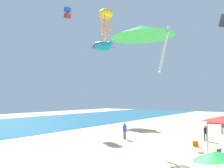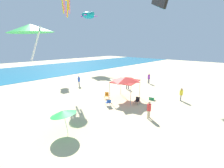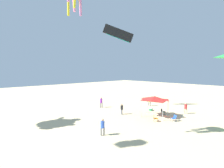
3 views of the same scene
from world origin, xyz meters
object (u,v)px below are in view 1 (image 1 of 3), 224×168
Objects in this scene: person_by_tent at (125,129)px; kite_turtle_teal at (102,46)px; beach_umbrella at (214,155)px; person_kite_handler at (223,125)px; folding_chair_right_of_tent at (217,153)px; kite_box_blue at (67,13)px; person_watching_sky at (206,132)px; folding_chair_left_of_tent at (196,146)px; kite_delta_green at (142,31)px; kite_octopus_yellow at (106,16)px.

person_by_tent is 0.34× the size of kite_turtle_teal.
beach_umbrella reaches higher than person_kite_handler.
kite_box_blue is (10.87, 28.13, 20.21)m from folding_chair_right_of_tent.
beach_umbrella is 14.03m from person_watching_sky.
kite_box_blue is 0.40× the size of kite_turtle_teal.
kite_turtle_teal is (5.39, 23.55, 14.13)m from person_kite_handler.
kite_turtle_teal is at bearing 104.59° from folding_chair_left_of_tent.
person_watching_sky is 8.43m from person_by_tent.
folding_chair_left_of_tent is 8.10m from person_by_tent.
person_by_tent is at bearing -37.37° from kite_turtle_teal.
person_kite_handler is 1.06× the size of person_by_tent.
person_by_tent is at bearing -20.51° from person_watching_sky.
person_watching_sky is (13.47, 3.83, -0.83)m from beach_umbrella.
folding_chair_right_of_tent is 10.34m from person_by_tent.
folding_chair_left_of_tent is at bearing 121.11° from person_kite_handler.
beach_umbrella is 2.65× the size of folding_chair_right_of_tent.
beach_umbrella is 19.41m from person_kite_handler.
kite_delta_green is (-17.56, -25.82, -12.50)m from kite_box_blue.
beach_umbrella reaches higher than person_by_tent.
folding_chair_left_of_tent is at bearing 21.65° from beach_umbrella.
kite_turtle_teal reaches higher than person_kite_handler.
kite_delta_green reaches higher than person_watching_sky.
kite_delta_green is 0.81× the size of kite_turtle_teal.
kite_delta_green is at bearing 94.58° from beach_umbrella.
kite_octopus_yellow is at bearing 55.56° from beach_umbrella.
kite_box_blue reaches higher than folding_chair_left_of_tent.
person_watching_sky is (5.40, 0.63, 0.47)m from folding_chair_left_of_tent.
folding_chair_right_of_tent is at bearing -108.88° from kite_box_blue.
person_kite_handler is 0.88× the size of kite_box_blue.
kite_octopus_yellow reaches higher than person_kite_handler.
kite_octopus_yellow is 15.70m from kite_delta_green.
kite_octopus_yellow is at bearing -78.36° from folding_chair_right_of_tent.
person_kite_handler reaches higher than person_by_tent.
kite_turtle_teal is (15.18, 15.61, 14.19)m from person_by_tent.
person_kite_handler is 32.73m from kite_box_blue.
kite_box_blue reaches higher than beach_umbrella.
person_watching_sky reaches higher than folding_chair_right_of_tent.
folding_chair_right_of_tent is 12.90m from person_kite_handler.
folding_chair_left_of_tent is 0.38× the size of kite_box_blue.
beach_umbrella is at bearing -118.17° from kite_box_blue.
folding_chair_left_of_tent is 5.46m from person_watching_sky.
kite_delta_green is (-6.68, 2.31, 7.72)m from folding_chair_right_of_tent.
kite_box_blue is (9.20, 26.20, 20.21)m from folding_chair_left_of_tent.
person_by_tent is (-4.13, 7.34, 0.10)m from person_watching_sky.
beach_umbrella is 0.41× the size of kite_turtle_teal.
person_watching_sky is at bearing 15.89° from beach_umbrella.
person_watching_sky is 0.75× the size of kite_box_blue.
beach_umbrella is 21.21m from kite_octopus_yellow.
person_by_tent is at bearing 81.86° from person_kite_handler.
person_kite_handler is (12.73, 1.97, 0.63)m from folding_chair_right_of_tent.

